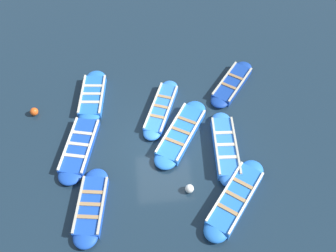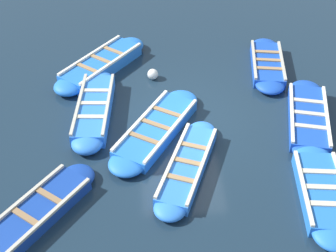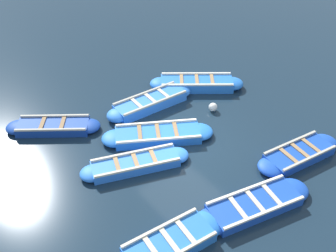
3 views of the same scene
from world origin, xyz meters
name	(u,v)px [view 3 (image 3 of 3)]	position (x,y,z in m)	size (l,w,h in m)	color
ground_plane	(183,144)	(0.00, 0.00, 0.00)	(120.00, 120.00, 0.00)	#162838
boat_bow_out	(53,127)	(-3.12, 3.49, 0.15)	(3.17, 2.68, 0.36)	navy
boat_alongside	(169,244)	(-2.96, -2.94, 0.16)	(3.37, 1.27, 0.39)	blue
boat_mid_row	(299,154)	(2.52, -2.90, 0.16)	(3.34, 1.35, 0.38)	#1947B7
boat_inner_gap	(254,205)	(-0.23, -3.42, 0.15)	(3.78, 1.77, 0.36)	#1947B7
boat_near_quay	(150,103)	(0.45, 2.49, 0.20)	(3.74, 1.07, 0.46)	blue
boat_outer_right	(136,164)	(-1.92, 0.08, 0.15)	(3.58, 1.98, 0.36)	blue
boat_centre	(158,135)	(-0.48, 0.78, 0.16)	(3.81, 2.83, 0.38)	blue
boat_tucked	(197,84)	(2.77, 2.40, 0.20)	(3.58, 3.09, 0.45)	blue
buoy_orange_near	(213,107)	(2.16, 0.78, 0.17)	(0.34, 0.34, 0.34)	silver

